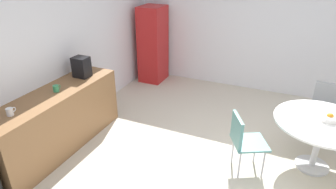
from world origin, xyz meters
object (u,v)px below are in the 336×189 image
(round_table, at_px, (322,129))
(coffee_maker, at_px, (81,67))
(fruit_bowl, at_px, (329,118))
(mug_white, at_px, (10,112))
(mug_green, at_px, (56,88))
(locker_cabinet, at_px, (153,44))
(mug_red, at_px, (87,70))
(chair_gray, at_px, (325,103))
(chair_teal, at_px, (243,137))

(round_table, xyz_separation_m, coffee_maker, (-0.37, 3.49, 0.45))
(round_table, height_order, fruit_bowl, fruit_bowl)
(mug_white, distance_m, mug_green, 0.75)
(round_table, bearing_deg, locker_cabinet, 60.50)
(locker_cabinet, relative_size, round_table, 1.37)
(mug_red, bearing_deg, chair_gray, -71.28)
(mug_green, bearing_deg, chair_teal, -79.18)
(chair_gray, relative_size, mug_white, 6.43)
(mug_white, bearing_deg, round_table, -63.85)
(round_table, distance_m, chair_teal, 1.03)
(chair_teal, xyz_separation_m, coffee_maker, (0.11, 2.58, 0.54))
(coffee_maker, bearing_deg, chair_gray, -68.87)
(chair_teal, bearing_deg, mug_green, 100.82)
(locker_cabinet, xyz_separation_m, fruit_bowl, (-1.89, -3.45, -0.06))
(fruit_bowl, bearing_deg, locker_cabinet, 61.22)
(locker_cabinet, distance_m, chair_gray, 3.62)
(chair_gray, bearing_deg, fruit_bowl, 177.75)
(mug_white, xyz_separation_m, mug_red, (1.50, 0.05, 0.00))
(round_table, relative_size, mug_green, 9.42)
(mug_white, bearing_deg, chair_gray, -52.65)
(locker_cabinet, relative_size, coffee_maker, 5.22)
(chair_gray, height_order, mug_white, mug_white)
(round_table, xyz_separation_m, mug_red, (-0.21, 3.54, 0.34))
(chair_teal, bearing_deg, fruit_bowl, -62.47)
(chair_teal, distance_m, mug_white, 2.89)
(mug_green, bearing_deg, coffee_maker, 2.31)
(chair_teal, distance_m, fruit_bowl, 1.12)
(locker_cabinet, bearing_deg, coffee_maker, 177.49)
(chair_teal, bearing_deg, coffee_maker, 87.53)
(mug_white, xyz_separation_m, coffee_maker, (1.35, 0.01, 0.11))
(round_table, relative_size, chair_teal, 1.46)
(mug_green, bearing_deg, mug_white, 178.64)
(mug_green, bearing_deg, mug_red, 5.04)
(round_table, height_order, mug_white, mug_white)
(round_table, height_order, chair_gray, chair_gray)
(mug_white, height_order, coffee_maker, coffee_maker)
(round_table, distance_m, mug_red, 3.56)
(mug_white, distance_m, coffee_maker, 1.35)
(mug_white, height_order, mug_red, same)
(round_table, relative_size, mug_white, 9.42)
(locker_cabinet, height_order, coffee_maker, locker_cabinet)
(round_table, height_order, mug_green, mug_green)
(mug_red, relative_size, coffee_maker, 0.40)
(chair_gray, relative_size, fruit_bowl, 4.00)
(chair_teal, xyz_separation_m, mug_green, (-0.49, 2.56, 0.43))
(fruit_bowl, bearing_deg, mug_green, 105.72)
(chair_gray, relative_size, chair_teal, 1.00)
(round_table, xyz_separation_m, fruit_bowl, (0.03, -0.06, 0.16))
(mug_white, bearing_deg, locker_cabinet, -1.47)
(round_table, xyz_separation_m, chair_teal, (-0.48, 0.91, -0.09))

